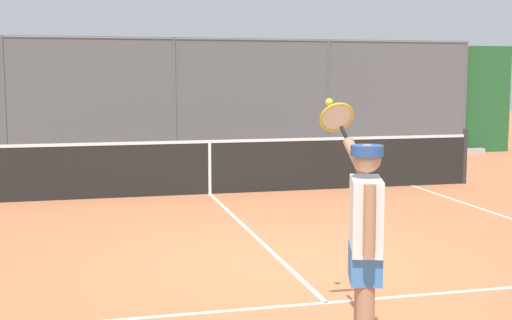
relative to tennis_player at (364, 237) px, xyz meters
name	(u,v)px	position (x,y,z in m)	size (l,w,h in m)	color
ground_plane	(283,263)	(-0.18, -2.73, -0.93)	(60.00, 60.00, 0.00)	#B76B42
court_line_markings	(333,309)	(-0.18, -1.11, -0.93)	(7.89, 11.17, 0.01)	white
fence_backdrop	(172,102)	(-0.18, -12.78, 0.50)	(18.56, 1.37, 3.00)	#565B60
tennis_net	(210,166)	(-0.18, -7.43, -0.44)	(10.14, 0.09, 1.07)	#2D2D2D
tennis_player	(364,237)	(0.00, 0.00, 0.00)	(0.40, 1.37, 1.90)	black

